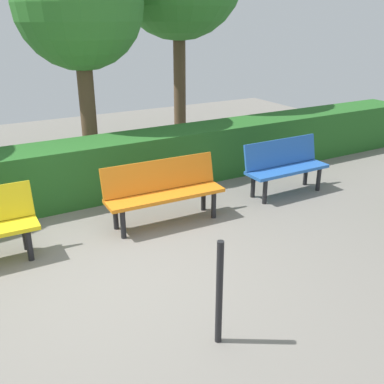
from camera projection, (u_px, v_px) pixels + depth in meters
ground_plane at (112, 269)px, 5.02m from camera, size 16.55×16.55×0.00m
bench_blue at (285, 164)px, 7.04m from camera, size 1.41×0.46×0.86m
bench_orange at (163, 189)px, 6.02m from camera, size 1.66×0.53×0.86m
hedge_row at (125, 165)px, 7.11m from camera, size 12.55×0.79×0.90m
tree_mid at (79, 5)px, 7.26m from camera, size 2.17×2.17×3.96m
railing_post_mid at (219, 293)px, 3.73m from camera, size 0.06×0.06×1.00m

